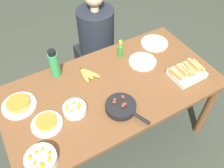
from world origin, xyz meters
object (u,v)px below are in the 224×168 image
(frittata_plate_center, at_px, (47,123))
(banana_bunch, at_px, (87,74))
(frittata_plate_side, at_px, (19,104))
(water_bottle, at_px, (54,64))
(person_figure, at_px, (97,51))
(skillet, at_px, (121,107))
(empty_plate_near_front, at_px, (154,43))
(empty_plate_far_left, at_px, (142,62))
(hot_sauce_bottle, at_px, (120,49))
(fruit_bowl_mango, at_px, (75,109))
(melon_tray, at_px, (187,73))
(fruit_bowl_citrus, at_px, (41,160))

(frittata_plate_center, bearing_deg, banana_bunch, 32.89)
(frittata_plate_side, relative_size, water_bottle, 0.99)
(person_figure, bearing_deg, skillet, -106.89)
(banana_bunch, distance_m, person_figure, 0.71)
(banana_bunch, xyz_separation_m, water_bottle, (-0.22, 0.14, 0.10))
(empty_plate_near_front, height_order, empty_plate_far_left, same)
(empty_plate_near_front, relative_size, empty_plate_far_left, 1.06)
(frittata_plate_side, height_order, hot_sauce_bottle, hot_sauce_bottle)
(fruit_bowl_mango, bearing_deg, frittata_plate_center, -177.95)
(melon_tray, bearing_deg, skillet, -177.90)
(frittata_plate_side, height_order, fruit_bowl_mango, fruit_bowl_mango)
(skillet, distance_m, person_figure, 1.06)
(banana_bunch, bearing_deg, water_bottle, 147.46)
(person_figure, bearing_deg, melon_tray, -69.81)
(empty_plate_far_left, distance_m, water_bottle, 0.75)
(fruit_bowl_citrus, distance_m, hot_sauce_bottle, 1.12)
(frittata_plate_center, bearing_deg, fruit_bowl_citrus, -115.29)
(melon_tray, xyz_separation_m, frittata_plate_side, (-1.29, 0.37, -0.01))
(frittata_plate_side, relative_size, hot_sauce_bottle, 1.50)
(skillet, xyz_separation_m, frittata_plate_side, (-0.64, 0.40, -0.01))
(frittata_plate_center, bearing_deg, frittata_plate_side, 115.85)
(hot_sauce_bottle, bearing_deg, empty_plate_far_left, -53.64)
(fruit_bowl_citrus, bearing_deg, empty_plate_far_left, 22.76)
(skillet, distance_m, hot_sauce_bottle, 0.59)
(skillet, relative_size, empty_plate_far_left, 1.45)
(frittata_plate_side, distance_m, fruit_bowl_citrus, 0.50)
(fruit_bowl_mango, relative_size, fruit_bowl_citrus, 0.87)
(frittata_plate_center, distance_m, hot_sauce_bottle, 0.90)
(empty_plate_near_front, xyz_separation_m, person_figure, (-0.38, 0.48, -0.28))
(skillet, relative_size, fruit_bowl_mango, 2.03)
(frittata_plate_center, xyz_separation_m, empty_plate_far_left, (0.94, 0.20, -0.01))
(banana_bunch, relative_size, melon_tray, 0.70)
(frittata_plate_side, bearing_deg, banana_bunch, 3.65)
(empty_plate_near_front, xyz_separation_m, empty_plate_far_left, (-0.25, -0.16, 0.00))
(fruit_bowl_mango, xyz_separation_m, fruit_bowl_citrus, (-0.33, -0.26, 0.01))
(skillet, height_order, frittata_plate_center, skillet)
(melon_tray, xyz_separation_m, water_bottle, (-0.93, 0.55, 0.09))
(skillet, height_order, person_figure, person_figure)
(fruit_bowl_citrus, xyz_separation_m, person_figure, (0.93, 1.08, -0.32))
(skillet, height_order, fruit_bowl_mango, fruit_bowl_mango)
(banana_bunch, relative_size, water_bottle, 0.73)
(banana_bunch, bearing_deg, person_figure, 56.33)
(melon_tray, relative_size, hot_sauce_bottle, 1.58)
(banana_bunch, height_order, skillet, skillet)
(skillet, height_order, empty_plate_near_front, skillet)
(banana_bunch, relative_size, frittata_plate_center, 0.85)
(melon_tray, height_order, fruit_bowl_citrus, fruit_bowl_citrus)
(fruit_bowl_citrus, xyz_separation_m, water_bottle, (0.35, 0.68, 0.08))
(empty_plate_far_left, bearing_deg, frittata_plate_side, 176.80)
(frittata_plate_center, bearing_deg, person_figure, 45.72)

